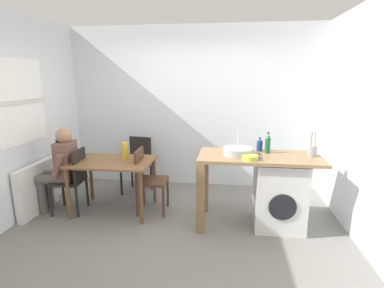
{
  "coord_description": "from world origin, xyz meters",
  "views": [
    {
      "loc": [
        0.63,
        -3.23,
        1.87
      ],
      "look_at": [
        0.15,
        0.45,
        1.01
      ],
      "focal_mm": 27.4,
      "sensor_mm": 36.0,
      "label": 1
    }
  ],
  "objects_px": {
    "chair_person_seat": "(73,177)",
    "chair_opposite": "(147,177)",
    "washing_machine": "(279,194)",
    "mixing_bowl": "(250,157)",
    "vase": "(125,151)",
    "seated_person": "(61,166)",
    "dining_table": "(113,167)",
    "bottle_tall_green": "(260,145)",
    "chair_spare_by_wall": "(138,161)",
    "bottle_squat_brown": "(268,144)",
    "utensil_crock": "(312,151)"
  },
  "relations": [
    {
      "from": "chair_opposite",
      "to": "mixing_bowl",
      "type": "xyz_separation_m",
      "value": [
        1.37,
        -0.38,
        0.44
      ]
    },
    {
      "from": "dining_table",
      "to": "chair_spare_by_wall",
      "type": "height_order",
      "value": "chair_spare_by_wall"
    },
    {
      "from": "seated_person",
      "to": "mixing_bowl",
      "type": "bearing_deg",
      "value": -100.48
    },
    {
      "from": "seated_person",
      "to": "chair_person_seat",
      "type": "bearing_deg",
      "value": -90.0
    },
    {
      "from": "chair_spare_by_wall",
      "to": "vase",
      "type": "relative_size",
      "value": 3.79
    },
    {
      "from": "chair_person_seat",
      "to": "mixing_bowl",
      "type": "xyz_separation_m",
      "value": [
        2.39,
        -0.24,
        0.44
      ]
    },
    {
      "from": "washing_machine",
      "to": "bottle_squat_brown",
      "type": "bearing_deg",
      "value": 136.36
    },
    {
      "from": "seated_person",
      "to": "washing_machine",
      "type": "height_order",
      "value": "seated_person"
    },
    {
      "from": "chair_person_seat",
      "to": "chair_opposite",
      "type": "xyz_separation_m",
      "value": [
        1.02,
        0.14,
        0.0
      ]
    },
    {
      "from": "chair_spare_by_wall",
      "to": "dining_table",
      "type": "bearing_deg",
      "value": 90.87
    },
    {
      "from": "washing_machine",
      "to": "mixing_bowl",
      "type": "relative_size",
      "value": 4.52
    },
    {
      "from": "dining_table",
      "to": "utensil_crock",
      "type": "distance_m",
      "value": 2.63
    },
    {
      "from": "mixing_bowl",
      "to": "utensil_crock",
      "type": "height_order",
      "value": "utensil_crock"
    },
    {
      "from": "dining_table",
      "to": "vase",
      "type": "distance_m",
      "value": 0.28
    },
    {
      "from": "washing_machine",
      "to": "bottle_squat_brown",
      "type": "distance_m",
      "value": 0.65
    },
    {
      "from": "chair_spare_by_wall",
      "to": "washing_machine",
      "type": "xyz_separation_m",
      "value": [
        2.12,
        -0.91,
        -0.08
      ]
    },
    {
      "from": "dining_table",
      "to": "washing_machine",
      "type": "bearing_deg",
      "value": -3.53
    },
    {
      "from": "washing_machine",
      "to": "bottle_squat_brown",
      "type": "height_order",
      "value": "bottle_squat_brown"
    },
    {
      "from": "dining_table",
      "to": "vase",
      "type": "height_order",
      "value": "vase"
    },
    {
      "from": "chair_opposite",
      "to": "utensil_crock",
      "type": "distance_m",
      "value": 2.18
    },
    {
      "from": "bottle_tall_green",
      "to": "mixing_bowl",
      "type": "bearing_deg",
      "value": -108.62
    },
    {
      "from": "washing_machine",
      "to": "utensil_crock",
      "type": "bearing_deg",
      "value": 8.1
    },
    {
      "from": "utensil_crock",
      "to": "vase",
      "type": "height_order",
      "value": "utensil_crock"
    },
    {
      "from": "utensil_crock",
      "to": "bottle_tall_green",
      "type": "bearing_deg",
      "value": 163.01
    },
    {
      "from": "chair_person_seat",
      "to": "washing_machine",
      "type": "bearing_deg",
      "value": -96.31
    },
    {
      "from": "dining_table",
      "to": "bottle_tall_green",
      "type": "relative_size",
      "value": 6.01
    },
    {
      "from": "chair_opposite",
      "to": "vase",
      "type": "bearing_deg",
      "value": -101.87
    },
    {
      "from": "seated_person",
      "to": "mixing_bowl",
      "type": "relative_size",
      "value": 6.31
    },
    {
      "from": "chair_spare_by_wall",
      "to": "utensil_crock",
      "type": "height_order",
      "value": "utensil_crock"
    },
    {
      "from": "bottle_tall_green",
      "to": "utensil_crock",
      "type": "relative_size",
      "value": 0.61
    },
    {
      "from": "chair_person_seat",
      "to": "chair_opposite",
      "type": "bearing_deg",
      "value": -87.6
    },
    {
      "from": "seated_person",
      "to": "vase",
      "type": "relative_size",
      "value": 5.05
    },
    {
      "from": "mixing_bowl",
      "to": "washing_machine",
      "type": "bearing_deg",
      "value": 26.84
    },
    {
      "from": "bottle_squat_brown",
      "to": "washing_machine",
      "type": "bearing_deg",
      "value": -43.64
    },
    {
      "from": "seated_person",
      "to": "vase",
      "type": "height_order",
      "value": "seated_person"
    },
    {
      "from": "utensil_crock",
      "to": "seated_person",
      "type": "bearing_deg",
      "value": -179.61
    },
    {
      "from": "chair_spare_by_wall",
      "to": "bottle_squat_brown",
      "type": "relative_size",
      "value": 3.33
    },
    {
      "from": "chair_opposite",
      "to": "vase",
      "type": "height_order",
      "value": "vase"
    },
    {
      "from": "chair_spare_by_wall",
      "to": "vase",
      "type": "xyz_separation_m",
      "value": [
        0.04,
        -0.67,
        0.35
      ]
    },
    {
      "from": "seated_person",
      "to": "dining_table",
      "type": "bearing_deg",
      "value": -86.68
    },
    {
      "from": "washing_machine",
      "to": "bottle_squat_brown",
      "type": "relative_size",
      "value": 3.18
    },
    {
      "from": "chair_person_seat",
      "to": "utensil_crock",
      "type": "xyz_separation_m",
      "value": [
        3.15,
        0.01,
        0.48
      ]
    },
    {
      "from": "bottle_squat_brown",
      "to": "vase",
      "type": "relative_size",
      "value": 1.14
    },
    {
      "from": "bottle_squat_brown",
      "to": "mixing_bowl",
      "type": "height_order",
      "value": "bottle_squat_brown"
    },
    {
      "from": "chair_opposite",
      "to": "bottle_tall_green",
      "type": "bearing_deg",
      "value": 89.49
    },
    {
      "from": "dining_table",
      "to": "bottle_tall_green",
      "type": "xyz_separation_m",
      "value": [
        1.99,
        0.1,
        0.36
      ]
    },
    {
      "from": "mixing_bowl",
      "to": "bottle_squat_brown",
      "type": "bearing_deg",
      "value": 55.47
    },
    {
      "from": "chair_person_seat",
      "to": "washing_machine",
      "type": "xyz_separation_m",
      "value": [
        2.78,
        -0.04,
        -0.08
      ]
    },
    {
      "from": "mixing_bowl",
      "to": "chair_spare_by_wall",
      "type": "bearing_deg",
      "value": 147.38
    },
    {
      "from": "bottle_squat_brown",
      "to": "mixing_bowl",
      "type": "xyz_separation_m",
      "value": [
        -0.24,
        -0.34,
        -0.09
      ]
    }
  ]
}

